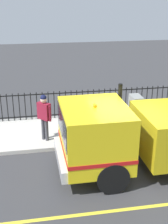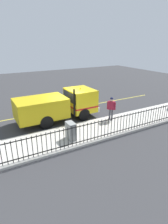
{
  "view_description": "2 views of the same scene",
  "coord_description": "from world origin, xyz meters",
  "views": [
    {
      "loc": [
        -8.38,
        3.02,
        5.4
      ],
      "look_at": [
        1.78,
        1.23,
        1.31
      ],
      "focal_mm": 48.91,
      "sensor_mm": 36.0,
      "label": 1
    },
    {
      "loc": [
        12.8,
        -5.67,
        5.82
      ],
      "look_at": [
        1.11,
        0.87,
        0.78
      ],
      "focal_mm": 30.2,
      "sensor_mm": 36.0,
      "label": 2
    }
  ],
  "objects": [
    {
      "name": "ground_plane",
      "position": [
        0.0,
        0.0,
        0.0
      ],
      "size": [
        52.57,
        52.57,
        0.0
      ],
      "primitive_type": "plane",
      "color": "#38383A",
      "rests_on": "ground"
    },
    {
      "name": "sidewalk_slab",
      "position": [
        2.91,
        0.0,
        0.07
      ],
      "size": [
        3.0,
        23.9,
        0.14
      ],
      "primitive_type": "cube",
      "color": "beige",
      "rests_on": "ground"
    },
    {
      "name": "lane_marking",
      "position": [
        -2.1,
        0.0,
        0.0
      ],
      "size": [
        0.12,
        21.51,
        0.01
      ],
      "primitive_type": "cube",
      "color": "yellow",
      "rests_on": "ground"
    },
    {
      "name": "work_truck",
      "position": [
        -0.18,
        -0.43,
        1.28
      ],
      "size": [
        2.49,
        6.33,
        2.58
      ],
      "rotation": [
        0.0,
        0.0,
        0.01
      ],
      "color": "yellow",
      "rests_on": "ground"
    },
    {
      "name": "worker_standing",
      "position": [
        2.12,
        2.66,
        1.24
      ],
      "size": [
        0.53,
        0.51,
        1.79
      ],
      "rotation": [
        0.0,
        0.0,
        -2.39
      ],
      "color": "maroon",
      "rests_on": "sidewalk_slab"
    },
    {
      "name": "iron_fence",
      "position": [
        4.2,
        -0.0,
        0.77
      ],
      "size": [
        0.04,
        20.35,
        1.24
      ],
      "color": "black",
      "rests_on": "sidewalk_slab"
    },
    {
      "name": "utility_cabinet",
      "position": [
        3.39,
        -1.33,
        0.69
      ],
      "size": [
        0.76,
        0.44,
        1.1
      ],
      "primitive_type": "cube",
      "color": "gray",
      "rests_on": "sidewalk_slab"
    }
  ]
}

